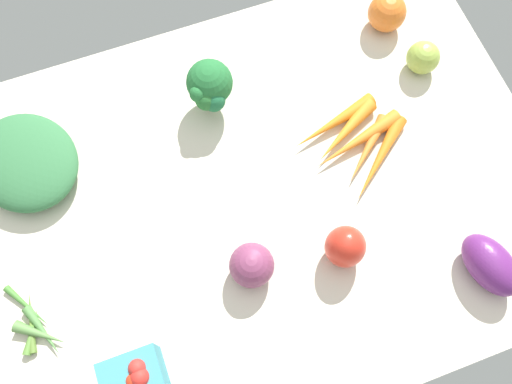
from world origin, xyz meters
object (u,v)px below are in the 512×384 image
berry_basket (136,384)px  red_onion_near_basket (252,265)px  broccoli_head (209,87)px  leafy_greens_clump (25,162)px  okra_pile (37,328)px  heirloom_tomato_orange (387,13)px  carrot_bunch (355,140)px  eggplant (491,265)px  heirloom_tomato_green (423,57)px  bell_pepper_red (345,247)px

berry_basket → red_onion_near_basket: bearing=-153.6°
broccoli_head → leafy_greens_clump: 34.42cm
okra_pile → berry_basket: (-13.15, 13.94, 2.99)cm
broccoli_head → heirloom_tomato_orange: size_ratio=1.48×
leafy_greens_clump → heirloom_tomato_orange: bearing=-174.8°
carrot_bunch → eggplant: (-10.76, 28.69, 2.03)cm
leafy_greens_clump → heirloom_tomato_green: heirloom_tomato_green is taller
leafy_greens_clump → heirloom_tomato_green: 74.04cm
carrot_bunch → bell_pepper_red: size_ratio=2.48×
red_onion_near_basket → eggplant: bearing=160.1°
carrot_bunch → broccoli_head: size_ratio=1.94×
carrot_bunch → leafy_greens_clump: (55.91, -15.11, 1.47)cm
eggplant → berry_basket: 58.41cm
leafy_greens_clump → heirloom_tomato_green: bearing=176.4°
red_onion_near_basket → heirloom_tomato_orange: bearing=-137.7°
leafy_greens_clump → eggplant: bearing=146.7°
heirloom_tomato_orange → okra_pile: bearing=24.2°
red_onion_near_basket → heirloom_tomato_green: red_onion_near_basket is taller
broccoli_head → okra_pile: (39.07, 28.98, -5.55)cm
heirloom_tomato_orange → heirloom_tomato_green: (-2.36, 11.14, -0.57)cm
red_onion_near_basket → carrot_bunch: (-25.36, -15.61, -2.28)cm
red_onion_near_basket → carrot_bunch: 29.87cm
bell_pepper_red → okra_pile: bell_pepper_red is taller
eggplant → broccoli_head: 55.50cm
red_onion_near_basket → eggplant: (-36.12, 13.07, -0.25)cm
red_onion_near_basket → berry_basket: 24.85cm
red_onion_near_basket → okra_pile: (35.40, -2.88, -2.87)cm
leafy_greens_clump → berry_basket: bearing=101.2°
carrot_bunch → berry_basket: 54.63cm
red_onion_near_basket → eggplant: size_ratio=0.65×
carrot_bunch → heirloom_tomato_green: (-17.99, -10.51, 1.69)cm
bell_pepper_red → okra_pile: size_ratio=0.60×
red_onion_near_basket → heirloom_tomato_orange: (-40.98, -37.26, -0.02)cm
heirloom_tomato_green → carrot_bunch: bearing=30.3°
broccoli_head → heirloom_tomato_green: 40.22cm
heirloom_tomato_orange → berry_basket: (63.24, 48.32, 0.14)cm
heirloom_tomato_orange → eggplant: bearing=84.5°
red_onion_near_basket → heirloom_tomato_orange: same height
carrot_bunch → berry_basket: size_ratio=2.33×
carrot_bunch → leafy_greens_clump: leafy_greens_clump is taller
heirloom_tomato_orange → okra_pile: size_ratio=0.52×
okra_pile → berry_basket: 19.39cm
eggplant → heirloom_tomato_orange: heirloom_tomato_orange is taller
red_onion_near_basket → heirloom_tomato_green: (-43.34, -26.12, -0.59)cm
red_onion_near_basket → okra_pile: size_ratio=0.52×
red_onion_near_basket → bell_pepper_red: size_ratio=0.87×
eggplant → heirloom_tomato_orange: size_ratio=1.56×
bell_pepper_red → eggplant: bearing=153.1°
eggplant → leafy_greens_clump: bearing=43.3°
eggplant → leafy_greens_clump: (66.67, -43.79, -0.56)cm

